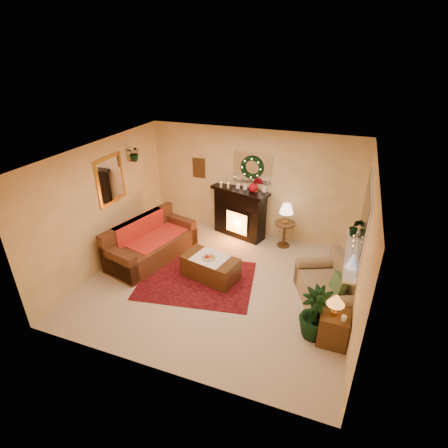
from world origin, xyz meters
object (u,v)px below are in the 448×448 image
(fireplace, at_px, (240,215))
(side_table_round, at_px, (284,234))
(sofa, at_px, (152,241))
(loveseat, at_px, (327,284))
(coffee_table, at_px, (210,268))
(end_table_square, at_px, (334,328))

(fireplace, height_order, side_table_round, fireplace)
(sofa, distance_m, fireplace, 2.23)
(sofa, xyz_separation_m, side_table_round, (2.61, 1.52, -0.11))
(sofa, bearing_deg, loveseat, 10.25)
(side_table_round, bearing_deg, coffee_table, -122.81)
(end_table_square, xyz_separation_m, coffee_table, (-2.47, 0.94, -0.06))
(loveseat, distance_m, side_table_round, 2.12)
(coffee_table, bearing_deg, sofa, -176.28)
(fireplace, relative_size, loveseat, 0.89)
(sofa, relative_size, side_table_round, 3.38)
(loveseat, height_order, side_table_round, loveseat)
(sofa, distance_m, side_table_round, 3.02)
(side_table_round, height_order, end_table_square, side_table_round)
(coffee_table, bearing_deg, end_table_square, -8.05)
(side_table_round, xyz_separation_m, end_table_square, (1.34, -2.70, -0.05))
(loveseat, xyz_separation_m, end_table_square, (0.20, -0.91, -0.15))
(fireplace, height_order, loveseat, fireplace)
(loveseat, bearing_deg, coffee_table, 155.77)
(loveseat, distance_m, coffee_table, 2.28)
(fireplace, distance_m, loveseat, 2.99)
(side_table_round, relative_size, coffee_table, 0.55)
(side_table_round, distance_m, coffee_table, 2.09)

